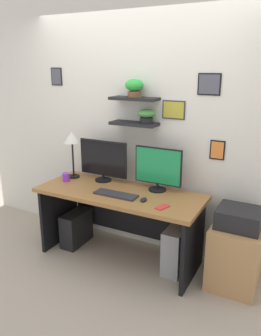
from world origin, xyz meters
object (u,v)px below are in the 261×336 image
(desk, at_px, (122,208))
(printer, at_px, (239,218))
(computer_mouse, at_px, (143,200))
(coffee_mug, at_px, (66,177))
(monitor_right, at_px, (158,168))
(monitor_left, at_px, (103,160))
(computer_tower_right, at_px, (176,248))
(drawer_cabinet, at_px, (235,255))
(cell_phone, at_px, (162,207))
(keyboard, at_px, (116,194))
(computer_tower_left, at_px, (76,228))
(desk_lamp, at_px, (72,141))

(desk, distance_m, printer, 1.17)
(computer_mouse, xyz_separation_m, coffee_mug, (-1.00, 0.12, 0.03))
(monitor_right, bearing_deg, computer_mouse, -90.26)
(monitor_left, relative_size, computer_tower_right, 1.24)
(coffee_mug, distance_m, drawer_cabinet, 1.90)
(cell_phone, bearing_deg, printer, 41.99)
(desk, bearing_deg, monitor_left, 153.44)
(keyboard, bearing_deg, monitor_right, 47.22)
(keyboard, bearing_deg, coffee_mug, 170.49)
(computer_mouse, bearing_deg, monitor_right, 89.74)
(drawer_cabinet, distance_m, computer_tower_left, 1.75)
(computer_tower_right, bearing_deg, monitor_right, 152.86)
(desk_lamp, distance_m, cell_phone, 1.33)
(keyboard, distance_m, printer, 1.16)
(computer_mouse, bearing_deg, desk_lamp, 165.23)
(keyboard, bearing_deg, computer_mouse, -0.22)
(cell_phone, relative_size, drawer_cabinet, 0.24)
(desk_lamp, bearing_deg, computer_mouse, -14.77)
(desk, distance_m, computer_tower_left, 0.69)
(computer_mouse, distance_m, printer, 0.87)
(cell_phone, relative_size, printer, 0.37)
(monitor_left, distance_m, computer_tower_left, 0.86)
(keyboard, relative_size, cell_phone, 3.14)
(keyboard, distance_m, computer_tower_right, 0.81)
(computer_tower_left, relative_size, computer_tower_right, 0.87)
(monitor_right, relative_size, drawer_cabinet, 0.84)
(monitor_left, xyz_separation_m, drawer_cabinet, (1.48, -0.11, -0.69))
(monitor_left, height_order, keyboard, monitor_left)
(cell_phone, bearing_deg, monitor_right, 137.14)
(desk, bearing_deg, coffee_mug, -175.90)
(computer_tower_left, bearing_deg, computer_tower_right, 2.11)
(computer_mouse, height_order, desk_lamp, desk_lamp)
(coffee_mug, bearing_deg, desk, 4.10)
(monitor_left, xyz_separation_m, computer_tower_left, (-0.26, -0.19, -0.79))
(computer_mouse, xyz_separation_m, printer, (0.84, 0.21, -0.09))
(keyboard, bearing_deg, drawer_cabinet, 10.60)
(desk, bearing_deg, desk_lamp, 171.80)
(coffee_mug, relative_size, computer_tower_left, 0.22)
(desk_lamp, relative_size, drawer_cabinet, 0.89)
(coffee_mug, relative_size, computer_tower_right, 0.20)
(computer_tower_left, bearing_deg, monitor_left, 35.23)
(cell_phone, xyz_separation_m, coffee_mug, (-1.21, 0.18, 0.04))
(keyboard, bearing_deg, desk, 97.28)
(computer_mouse, distance_m, computer_tower_left, 1.08)
(desk, height_order, printer, printer)
(cell_phone, xyz_separation_m, computer_tower_right, (0.06, 0.25, -0.53))
(coffee_mug, bearing_deg, desk_lamp, 92.52)
(monitor_left, bearing_deg, coffee_mug, -149.15)
(desk, height_order, cell_phone, cell_phone)
(monitor_left, distance_m, computer_tower_right, 1.20)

